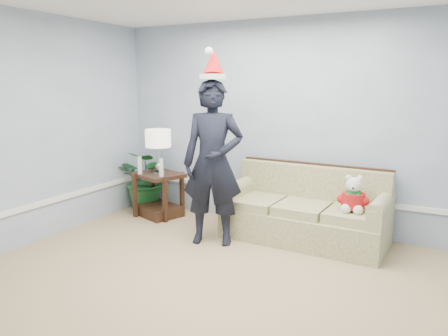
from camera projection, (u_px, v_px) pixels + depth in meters
room_shell at (160, 149)px, 3.57m from camera, size 4.54×5.04×2.74m
wainscot_trim at (141, 203)px, 5.30m from camera, size 4.49×4.99×0.06m
sofa at (305, 214)px, 5.31m from camera, size 1.95×0.90×0.90m
side_table at (159, 199)px, 6.28m from camera, size 0.80×0.73×0.63m
table_lamp at (158, 140)px, 6.04m from camera, size 0.36×0.36×0.63m
candle_pair at (150, 167)px, 6.05m from camera, size 0.43×0.06×0.25m
houseplant at (147, 179)px, 6.61m from camera, size 0.87×0.77×0.91m
man at (213, 163)px, 5.08m from camera, size 0.82×0.67×1.94m
santa_hat at (213, 66)px, 4.89m from camera, size 0.40×0.43×0.36m
teddy_bear at (353, 198)px, 4.86m from camera, size 0.29×0.31×0.42m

